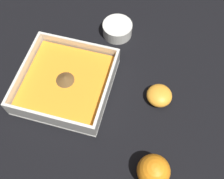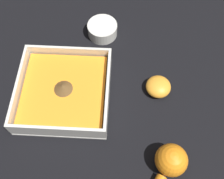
# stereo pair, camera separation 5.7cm
# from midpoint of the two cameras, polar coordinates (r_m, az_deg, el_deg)

# --- Properties ---
(ground_plane) EXTENTS (4.00, 4.00, 0.00)m
(ground_plane) POSITION_cam_midpoint_polar(r_m,az_deg,el_deg) (0.59, -6.17, -1.08)
(ground_plane) COLOR black
(square_dish) EXTENTS (0.20, 0.20, 0.05)m
(square_dish) POSITION_cam_midpoint_polar(r_m,az_deg,el_deg) (0.59, -7.26, 1.18)
(square_dish) COLOR silver
(square_dish) RESTS_ON ground_plane
(spice_bowl) EXTENTS (0.07, 0.07, 0.03)m
(spice_bowl) POSITION_cam_midpoint_polar(r_m,az_deg,el_deg) (0.68, 3.63, 12.73)
(spice_bowl) COLOR silver
(spice_bowl) RESTS_ON ground_plane
(lemon_half) EXTENTS (0.06, 0.06, 0.03)m
(lemon_half) POSITION_cam_midpoint_polar(r_m,az_deg,el_deg) (0.59, 12.99, -1.54)
(lemon_half) COLOR orange
(lemon_half) RESTS_ON ground_plane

